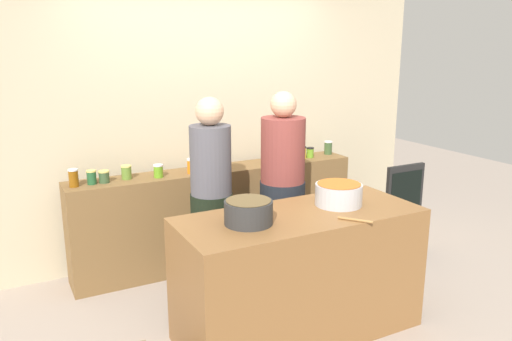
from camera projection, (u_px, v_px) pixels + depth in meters
ground at (277, 312)px, 3.92m from camera, size 12.00×12.00×0.00m
storefront_wall at (202, 99)px, 4.80m from camera, size 4.80×0.12×3.00m
display_shelf at (219, 215)px, 4.75m from camera, size 2.70×0.36×0.90m
prep_table at (299, 274)px, 3.55m from camera, size 1.70×0.70×0.89m
preserve_jar_0 at (74, 178)px, 4.03m from camera, size 0.08×0.08×0.14m
preserve_jar_1 at (92, 177)px, 4.11m from camera, size 0.08×0.08×0.12m
preserve_jar_2 at (104, 177)px, 4.16m from camera, size 0.09×0.09×0.10m
preserve_jar_3 at (126, 172)px, 4.27m from camera, size 0.09×0.09×0.12m
preserve_jar_4 at (158, 171)px, 4.32m from camera, size 0.08×0.08×0.11m
preserve_jar_5 at (192, 166)px, 4.46m from camera, size 0.09×0.09×0.13m
preserve_jar_6 at (209, 164)px, 4.59m from camera, size 0.08×0.08×0.10m
preserve_jar_7 at (273, 154)px, 4.88m from camera, size 0.08×0.08×0.15m
preserve_jar_8 at (290, 152)px, 5.03m from camera, size 0.07×0.07×0.13m
preserve_jar_9 at (302, 152)px, 5.03m from camera, size 0.09×0.09×0.12m
preserve_jar_10 at (310, 152)px, 5.08m from camera, size 0.07×0.07×0.10m
preserve_jar_11 at (328, 148)px, 5.23m from camera, size 0.08×0.08×0.14m
cooking_pot_left at (249, 212)px, 3.23m from camera, size 0.31×0.31×0.16m
cooking_pot_center at (339, 194)px, 3.62m from camera, size 0.34×0.34×0.16m
wooden_spoon at (355, 220)px, 3.30m from camera, size 0.15×0.19×0.02m
cook_with_tongs at (212, 210)px, 3.99m from camera, size 0.33×0.33×1.63m
cook_in_cap at (282, 198)px, 4.32m from camera, size 0.39×0.39×1.64m
chalkboard_sign at (404, 208)px, 5.00m from camera, size 0.45×0.05×0.87m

